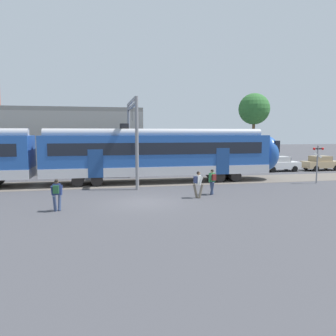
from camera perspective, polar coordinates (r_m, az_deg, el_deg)
name	(u,v)px	position (r m, az deg, el deg)	size (l,w,h in m)	color
ground_plane	(144,202)	(19.10, -4.29, -6.01)	(160.00, 160.00, 0.00)	#424247
track_bed	(14,187)	(27.10, -25.30, -2.93)	(80.00, 4.40, 0.01)	#605951
pedestrian_navy	(57,192)	(17.75, -18.81, -4.02)	(0.57, 0.63, 1.67)	navy
pedestrian_white	(198,182)	(20.23, 5.22, -2.48)	(0.69, 0.54, 1.67)	#6B6051
pedestrian_green	(212,180)	(21.41, 7.71, -2.02)	(0.53, 0.71, 1.67)	navy
parked_car_white	(280,164)	(35.88, 18.85, 0.70)	(4.02, 1.81, 1.54)	silver
parked_car_tan	(321,163)	(38.45, 25.09, 0.79)	(4.07, 1.90, 1.54)	tan
catenary_gantry	(132,129)	(26.14, -6.24, 6.79)	(0.24, 6.64, 6.53)	gray
crossing_signal	(318,158)	(28.43, 24.60, 1.57)	(0.96, 0.21, 3.00)	gray
background_building	(55,141)	(34.44, -19.03, 4.52)	(16.92, 5.00, 9.20)	gray
street_tree_right	(254,109)	(38.46, 14.76, 9.85)	(3.48, 3.48, 8.38)	brown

